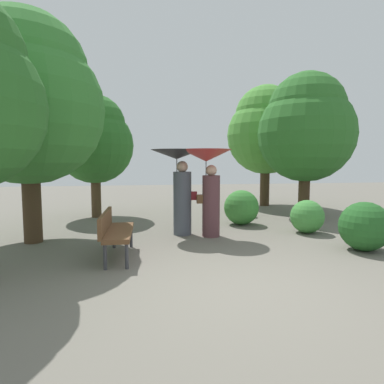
% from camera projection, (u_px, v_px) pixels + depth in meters
% --- Properties ---
extents(ground_plane, '(40.00, 40.00, 0.00)m').
position_uv_depth(ground_plane, '(237.00, 287.00, 4.46)').
color(ground_plane, '#6B665B').
extents(person_left, '(1.21, 1.21, 2.01)m').
position_uv_depth(person_left, '(179.00, 177.00, 7.55)').
color(person_left, '#474C56').
rests_on(person_left, ground).
extents(person_right, '(1.16, 1.16, 2.00)m').
position_uv_depth(person_right, '(208.00, 175.00, 7.35)').
color(person_right, '#563338').
rests_on(person_right, ground).
extents(park_bench, '(0.53, 1.51, 0.83)m').
position_uv_depth(park_bench, '(115.00, 230.00, 5.78)').
color(park_bench, '#38383D').
rests_on(park_bench, ground).
extents(tree_near_left, '(3.13, 3.13, 4.81)m').
position_uv_depth(tree_near_left, '(27.00, 97.00, 6.65)').
color(tree_near_left, '#42301E').
rests_on(tree_near_left, ground).
extents(tree_near_right, '(2.96, 2.96, 4.46)m').
position_uv_depth(tree_near_right, '(306.00, 127.00, 9.95)').
color(tree_near_right, '#42301E').
rests_on(tree_near_right, ground).
extents(tree_mid_left, '(2.35, 2.35, 3.78)m').
position_uv_depth(tree_mid_left, '(95.00, 139.00, 9.87)').
color(tree_mid_left, '#4C3823').
rests_on(tree_mid_left, ground).
extents(tree_mid_right, '(2.98, 2.98, 4.67)m').
position_uv_depth(tree_mid_right, '(266.00, 130.00, 12.50)').
color(tree_mid_right, '#42301E').
rests_on(tree_mid_right, ground).
extents(bush_path_left, '(0.70, 0.70, 0.70)m').
position_uv_depth(bush_path_left, '(241.00, 205.00, 10.20)').
color(bush_path_left, '#4C9338').
rests_on(bush_path_left, ground).
extents(bush_path_right, '(0.95, 0.95, 0.95)m').
position_uv_depth(bush_path_right, '(241.00, 207.00, 8.85)').
color(bush_path_right, '#387F33').
rests_on(bush_path_right, ground).
extents(bush_behind_bench, '(0.96, 0.96, 0.96)m').
position_uv_depth(bush_behind_bench, '(365.00, 226.00, 6.24)').
color(bush_behind_bench, '#235B23').
rests_on(bush_behind_bench, ground).
extents(bush_far_side, '(0.80, 0.80, 0.80)m').
position_uv_depth(bush_far_side, '(307.00, 217.00, 7.80)').
color(bush_far_side, '#428C3D').
rests_on(bush_far_side, ground).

